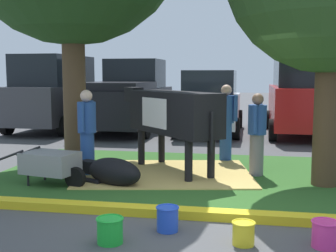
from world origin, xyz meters
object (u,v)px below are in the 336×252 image
at_px(calf_lying, 112,172).
at_px(wheelbarrow, 51,164).
at_px(bucket_green, 110,230).
at_px(bucket_blue, 168,218).
at_px(cow_holstein, 171,113).
at_px(person_visitor_near, 87,130).
at_px(bucket_yellow, 243,233).
at_px(hatchback_white, 210,102).
at_px(bucket_pink, 325,234).
at_px(pickup_truck_black, 129,98).
at_px(suv_black, 303,95).
at_px(person_visitor_far, 257,132).
at_px(suv_dark_grey, 55,93).
at_px(person_handler, 226,121).

xyz_separation_m(calf_lying, wheelbarrow, (-1.02, -0.21, 0.15)).
height_order(bucket_green, bucket_blue, bucket_blue).
distance_m(cow_holstein, person_visitor_near, 1.63).
bearing_deg(wheelbarrow, cow_holstein, 38.57).
bearing_deg(bucket_blue, wheelbarrow, 142.54).
xyz_separation_m(bucket_yellow, hatchback_white, (-1.20, 9.48, 0.84)).
bearing_deg(wheelbarrow, calf_lying, 11.68).
bearing_deg(bucket_pink, hatchback_white, 102.54).
height_order(wheelbarrow, pickup_truck_black, pickup_truck_black).
bearing_deg(wheelbarrow, suv_black, 55.93).
bearing_deg(pickup_truck_black, bucket_yellow, -67.59).
xyz_separation_m(cow_holstein, hatchback_white, (0.25, 5.96, -0.17)).
bearing_deg(bucket_pink, person_visitor_near, 143.83).
bearing_deg(bucket_pink, cow_holstein, 124.23).
distance_m(person_visitor_far, suv_dark_grey, 8.85).
distance_m(person_visitor_far, hatchback_white, 6.20).
bearing_deg(hatchback_white, suv_dark_grey, -177.48).
relative_size(person_visitor_near, bucket_blue, 5.27).
bearing_deg(suv_black, person_visitor_near, -125.16).
relative_size(cow_holstein, calf_lying, 1.95).
height_order(bucket_yellow, suv_black, suv_black).
relative_size(bucket_blue, hatchback_white, 0.07).
bearing_deg(calf_lying, suv_black, 61.04).
height_order(bucket_yellow, bucket_pink, bucket_pink).
xyz_separation_m(person_visitor_far, suv_dark_grey, (-6.66, 5.81, 0.44)).
xyz_separation_m(person_visitor_near, wheelbarrow, (-0.35, -0.79, -0.48)).
height_order(person_visitor_near, person_visitor_far, person_visitor_near).
xyz_separation_m(calf_lying, hatchback_white, (1.05, 7.20, 0.75)).
bearing_deg(person_visitor_near, pickup_truck_black, 98.77).
xyz_separation_m(cow_holstein, calf_lying, (-0.80, -1.24, -0.92)).
bearing_deg(cow_holstein, bucket_blue, -80.68).
distance_m(person_visitor_near, bucket_yellow, 4.16).
relative_size(wheelbarrow, bucket_blue, 5.27).
xyz_separation_m(person_visitor_far, bucket_pink, (0.70, -3.36, -0.67)).
bearing_deg(person_handler, bucket_pink, -73.90).
distance_m(bucket_yellow, suv_dark_grey, 11.34).
bearing_deg(suv_dark_grey, suv_black, 1.08).
bearing_deg(person_visitor_far, hatchback_white, 102.99).
distance_m(bucket_green, bucket_blue, 0.76).
xyz_separation_m(calf_lying, bucket_blue, (1.33, -2.01, -0.08)).
height_order(cow_holstein, suv_black, suv_black).
relative_size(person_handler, hatchback_white, 0.38).
bearing_deg(suv_dark_grey, bucket_yellow, -55.04).
height_order(bucket_yellow, hatchback_white, hatchback_white).
relative_size(person_handler, person_visitor_far, 1.08).
distance_m(cow_holstein, pickup_truck_black, 6.56).
height_order(person_handler, hatchback_white, hatchback_white).
height_order(bucket_blue, suv_black, suv_black).
relative_size(wheelbarrow, suv_dark_grey, 0.35).
bearing_deg(bucket_yellow, person_visitor_far, 86.78).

